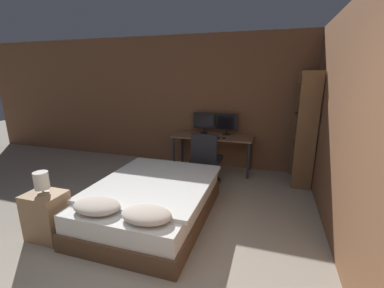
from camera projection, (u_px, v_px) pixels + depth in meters
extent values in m
cube|color=brown|center=(215.00, 103.00, 5.32)|extent=(12.00, 0.06, 2.70)
cube|color=brown|center=(349.00, 130.00, 2.67)|extent=(0.06, 12.00, 2.70)
cube|color=brown|center=(153.00, 210.00, 3.53)|extent=(1.44, 2.00, 0.22)
cube|color=white|center=(153.00, 195.00, 3.47)|extent=(1.38, 1.94, 0.22)
cube|color=white|center=(156.00, 182.00, 3.55)|extent=(1.48, 1.68, 0.05)
ellipsoid|color=beige|center=(97.00, 206.00, 2.82)|extent=(0.55, 0.38, 0.13)
ellipsoid|color=beige|center=(146.00, 214.00, 2.64)|extent=(0.55, 0.38, 0.13)
cube|color=#997551|center=(47.00, 216.00, 3.05)|extent=(0.44, 0.35, 0.57)
cylinder|color=gray|center=(43.00, 193.00, 2.97)|extent=(0.13, 0.13, 0.01)
cylinder|color=gray|center=(43.00, 190.00, 2.96)|extent=(0.02, 0.02, 0.05)
cylinder|color=silver|center=(41.00, 180.00, 2.93)|extent=(0.16, 0.16, 0.20)
cube|color=#846042|center=(213.00, 137.00, 5.13)|extent=(1.59, 0.59, 0.03)
cylinder|color=#2D2D33|center=(174.00, 154.00, 5.22)|extent=(0.05, 0.05, 0.70)
cylinder|color=#2D2D33|center=(248.00, 161.00, 4.79)|extent=(0.05, 0.05, 0.70)
cylinder|color=#2D2D33|center=(182.00, 148.00, 5.67)|extent=(0.05, 0.05, 0.70)
cylinder|color=#2D2D33|center=(250.00, 154.00, 5.24)|extent=(0.05, 0.05, 0.70)
cylinder|color=black|center=(204.00, 133.00, 5.38)|extent=(0.16, 0.16, 0.01)
cylinder|color=black|center=(204.00, 130.00, 5.36)|extent=(0.03, 0.03, 0.09)
cube|color=black|center=(204.00, 121.00, 5.31)|extent=(0.45, 0.03, 0.33)
cube|color=black|center=(204.00, 121.00, 5.30)|extent=(0.42, 0.00, 0.30)
cylinder|color=black|center=(226.00, 134.00, 5.24)|extent=(0.16, 0.16, 0.01)
cylinder|color=black|center=(226.00, 132.00, 5.23)|extent=(0.03, 0.03, 0.09)
cube|color=black|center=(227.00, 122.00, 5.17)|extent=(0.45, 0.03, 0.33)
cube|color=black|center=(226.00, 122.00, 5.16)|extent=(0.42, 0.00, 0.30)
cube|color=black|center=(210.00, 138.00, 4.95)|extent=(0.35, 0.13, 0.02)
ellipsoid|color=black|center=(224.00, 138.00, 4.87)|extent=(0.07, 0.05, 0.04)
cylinder|color=black|center=(207.00, 180.00, 4.73)|extent=(0.52, 0.52, 0.04)
cylinder|color=gray|center=(207.00, 170.00, 4.68)|extent=(0.05, 0.05, 0.36)
cube|color=black|center=(207.00, 159.00, 4.63)|extent=(0.50, 0.50, 0.07)
cube|color=black|center=(204.00, 148.00, 4.35)|extent=(0.45, 0.05, 0.47)
cube|color=brown|center=(307.00, 133.00, 4.17)|extent=(0.32, 0.02, 1.97)
cube|color=brown|center=(303.00, 126.00, 4.80)|extent=(0.32, 0.02, 1.97)
cube|color=brown|center=(303.00, 145.00, 4.56)|extent=(0.32, 0.67, 0.02)
cube|color=brown|center=(306.00, 116.00, 4.42)|extent=(0.32, 0.67, 0.02)
cube|color=brown|center=(310.00, 85.00, 4.29)|extent=(0.32, 0.67, 0.02)
cube|color=#7A387F|center=(305.00, 142.00, 4.25)|extent=(0.26, 0.04, 0.24)
cube|color=orange|center=(305.00, 142.00, 4.28)|extent=(0.26, 0.02, 0.24)
cube|color=#7A387F|center=(305.00, 142.00, 4.32)|extent=(0.26, 0.04, 0.21)
cube|color=#2D4784|center=(305.00, 141.00, 4.36)|extent=(0.26, 0.03, 0.22)
cube|color=#7A387F|center=(304.00, 141.00, 4.40)|extent=(0.26, 0.04, 0.22)
cube|color=#28282D|center=(304.00, 140.00, 4.43)|extent=(0.26, 0.03, 0.23)
cube|color=orange|center=(304.00, 139.00, 4.48)|extent=(0.26, 0.04, 0.24)
cube|color=#28282D|center=(303.00, 139.00, 4.52)|extent=(0.26, 0.04, 0.21)
cube|color=gold|center=(303.00, 139.00, 4.56)|extent=(0.26, 0.02, 0.20)
cube|color=teal|center=(309.00, 110.00, 4.10)|extent=(0.26, 0.04, 0.27)
cube|color=#BCB29E|center=(309.00, 110.00, 4.14)|extent=(0.26, 0.03, 0.26)
cube|color=orange|center=(308.00, 110.00, 4.19)|extent=(0.26, 0.04, 0.23)
cube|color=gold|center=(308.00, 110.00, 4.23)|extent=(0.26, 0.03, 0.22)
cube|color=#B2332D|center=(308.00, 109.00, 4.26)|extent=(0.26, 0.03, 0.23)
cube|color=#28282D|center=(308.00, 110.00, 4.31)|extent=(0.26, 0.04, 0.20)
cube|color=gold|center=(307.00, 108.00, 4.34)|extent=(0.26, 0.03, 0.25)
cube|color=teal|center=(307.00, 110.00, 4.38)|extent=(0.26, 0.03, 0.18)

